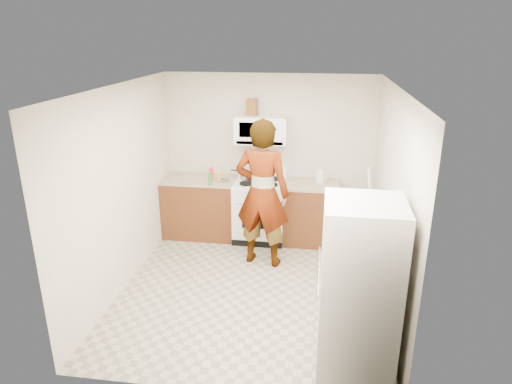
% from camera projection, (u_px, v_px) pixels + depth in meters
% --- Properties ---
extents(floor, '(3.60, 3.60, 0.00)m').
position_uv_depth(floor, '(252.00, 288.00, 5.79)').
color(floor, gray).
rests_on(floor, ground).
extents(back_wall, '(3.20, 0.02, 2.50)m').
position_uv_depth(back_wall, '(269.00, 156.00, 7.04)').
color(back_wall, beige).
rests_on(back_wall, floor).
extents(right_wall, '(0.02, 3.60, 2.50)m').
position_uv_depth(right_wall, '(390.00, 202.00, 5.15)').
color(right_wall, beige).
rests_on(right_wall, floor).
extents(cabinet_left, '(1.12, 0.62, 0.90)m').
position_uv_depth(cabinet_left, '(201.00, 208.00, 7.17)').
color(cabinet_left, '#5A2B15').
rests_on(cabinet_left, floor).
extents(counter_left, '(1.14, 0.64, 0.03)m').
position_uv_depth(counter_left, '(199.00, 180.00, 7.01)').
color(counter_left, '#9C8D69').
rests_on(counter_left, cabinet_left).
extents(cabinet_right, '(0.80, 0.62, 0.90)m').
position_uv_depth(cabinet_right, '(311.00, 214.00, 6.93)').
color(cabinet_right, '#5A2B15').
rests_on(cabinet_right, floor).
extents(counter_right, '(0.82, 0.64, 0.03)m').
position_uv_depth(counter_right, '(312.00, 185.00, 6.78)').
color(counter_right, '#9C8D69').
rests_on(counter_right, cabinet_right).
extents(gas_range, '(0.76, 0.65, 1.13)m').
position_uv_depth(gas_range, '(260.00, 209.00, 7.02)').
color(gas_range, white).
rests_on(gas_range, floor).
extents(microwave, '(0.76, 0.38, 0.40)m').
position_uv_depth(microwave, '(261.00, 130.00, 6.73)').
color(microwave, white).
rests_on(microwave, back_wall).
extents(person, '(0.81, 0.60, 2.04)m').
position_uv_depth(person, '(262.00, 194.00, 6.10)').
color(person, tan).
rests_on(person, floor).
extents(fridge, '(0.70, 0.70, 1.70)m').
position_uv_depth(fridge, '(359.00, 289.00, 4.16)').
color(fridge, '#BCBCB8').
rests_on(fridge, floor).
extents(kettle, '(0.16, 0.16, 0.16)m').
position_uv_depth(kettle, '(320.00, 177.00, 6.83)').
color(kettle, white).
rests_on(kettle, counter_right).
extents(jug, '(0.16, 0.16, 0.24)m').
position_uv_depth(jug, '(252.00, 107.00, 6.69)').
color(jug, brown).
rests_on(jug, microwave).
extents(saucepan, '(0.25, 0.25, 0.14)m').
position_uv_depth(saucepan, '(248.00, 174.00, 6.95)').
color(saucepan, '#B0B0B5').
rests_on(saucepan, gas_range).
extents(tray, '(0.28, 0.20, 0.05)m').
position_uv_depth(tray, '(266.00, 183.00, 6.72)').
color(tray, silver).
rests_on(tray, gas_range).
extents(bottle_spray, '(0.08, 0.08, 0.21)m').
position_uv_depth(bottle_spray, '(212.00, 175.00, 6.85)').
color(bottle_spray, red).
rests_on(bottle_spray, counter_left).
extents(bottle_hot_sauce, '(0.07, 0.07, 0.17)m').
position_uv_depth(bottle_hot_sauce, '(219.00, 175.00, 6.88)').
color(bottle_hot_sauce, '#F7AE1B').
rests_on(bottle_hot_sauce, counter_left).
extents(bottle_green_cap, '(0.06, 0.06, 0.18)m').
position_uv_depth(bottle_green_cap, '(210.00, 179.00, 6.68)').
color(bottle_green_cap, '#178324').
rests_on(bottle_green_cap, counter_left).
extents(pot_lid, '(0.26, 0.26, 0.01)m').
position_uv_depth(pot_lid, '(223.00, 180.00, 6.92)').
color(pot_lid, silver).
rests_on(pot_lid, counter_left).
extents(broom, '(0.24, 0.23, 1.43)m').
position_uv_depth(broom, '(372.00, 217.00, 6.11)').
color(broom, silver).
rests_on(broom, floor).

